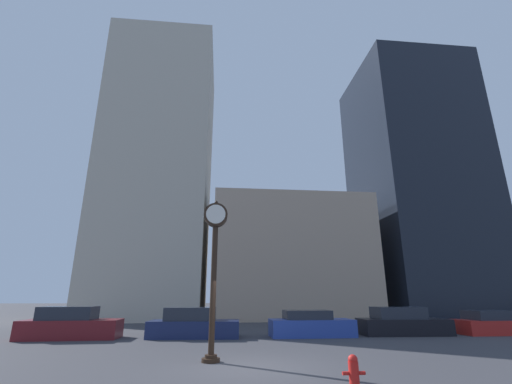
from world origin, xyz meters
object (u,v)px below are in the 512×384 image
Objects in this scene: car_navy at (193,325)px; car_blue at (311,325)px; street_clock at (215,253)px; fire_hydrant_far at (354,371)px; car_maroon at (70,325)px; car_black at (402,323)px; car_red at (493,324)px.

car_navy reaches higher than car_blue.
car_navy is (-1.07, 6.87, -2.84)m from street_clock.
car_maroon is at bearing 135.17° from fire_hydrant_far.
car_black is 5.20m from car_red.
car_blue reaches higher than fire_hydrant_far.
car_maroon reaches higher than car_red.
fire_hydrant_far is at bearing -120.41° from car_black.
car_black is 12.49m from fire_hydrant_far.
street_clock is 1.15× the size of car_maroon.
street_clock is at bearing -143.07° from car_black.
car_blue reaches higher than car_red.
car_navy is at bearing 98.87° from street_clock.
fire_hydrant_far is at bearing -46.29° from street_clock.
car_blue is 6.18× the size of fire_hydrant_far.
car_maroon reaches higher than fire_hydrant_far.
car_red is (22.43, -0.05, -0.11)m from car_maroon.
street_clock is at bearing -45.51° from car_maroon.
car_maroon reaches higher than car_black.
car_maroon is 17.23m from car_black.
car_black is at bearing 57.10° from fire_hydrant_far.
street_clock is at bearing 133.71° from fire_hydrant_far.
car_navy is 16.43m from car_red.
street_clock reaches higher than car_maroon.
car_maroon is 14.73m from fire_hydrant_far.
car_black is at bearing 178.30° from car_red.
car_blue is (4.99, 6.66, -2.89)m from street_clock.
car_maroon is 22.44m from car_red.
car_black reaches higher than car_blue.
car_red is at bearing 0.79° from car_black.
fire_hydrant_far is (3.37, -3.52, -3.09)m from street_clock.
car_navy is at bearing 179.78° from car_red.
street_clock is 8.81m from car_blue.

